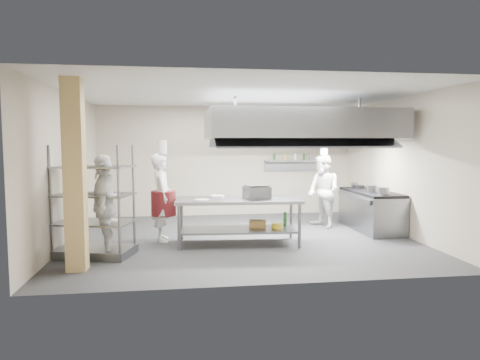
{
  "coord_description": "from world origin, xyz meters",
  "views": [
    {
      "loc": [
        -1.25,
        -8.8,
        2.01
      ],
      "look_at": [
        -0.02,
        0.2,
        1.22
      ],
      "focal_mm": 32.0,
      "sensor_mm": 36.0,
      "label": 1
    }
  ],
  "objects": [
    {
      "name": "chef_line",
      "position": [
        2.07,
        0.9,
        0.87
      ],
      "size": [
        0.9,
        1.01,
        1.73
      ],
      "primitive_type": "imported",
      "rotation": [
        0.0,
        0.0,
        -1.24
      ],
      "color": "white",
      "rests_on": "floor"
    },
    {
      "name": "pass_rack",
      "position": [
        -2.8,
        -1.04,
        0.99
      ],
      "size": [
        1.47,
        1.08,
        1.97
      ],
      "primitive_type": null,
      "rotation": [
        0.0,
        0.0,
        -0.26
      ],
      "color": "slate",
      "rests_on": "floor"
    },
    {
      "name": "column",
      "position": [
        -2.9,
        -1.9,
        1.5
      ],
      "size": [
        0.3,
        0.3,
        3.0
      ],
      "primitive_type": "cube",
      "color": "tan",
      "rests_on": "floor"
    },
    {
      "name": "wall_back",
      "position": [
        0.0,
        3.0,
        1.5
      ],
      "size": [
        7.0,
        0.0,
        7.0
      ],
      "primitive_type": "plane",
      "rotation": [
        1.57,
        0.0,
        0.0
      ],
      "color": "#B0A28C",
      "rests_on": "ground"
    },
    {
      "name": "hood_strip_a",
      "position": [
        0.4,
        0.4,
        2.08
      ],
      "size": [
        1.6,
        0.12,
        0.04
      ],
      "primitive_type": "cube",
      "color": "white",
      "rests_on": "exhaust_hood"
    },
    {
      "name": "stockpot",
      "position": [
        2.94,
        0.17,
        0.98
      ],
      "size": [
        0.24,
        0.24,
        0.17
      ],
      "primitive_type": "cylinder",
      "color": "slate",
      "rests_on": "range_top"
    },
    {
      "name": "cooking_range",
      "position": [
        3.08,
        0.5,
        0.42
      ],
      "size": [
        0.8,
        2.0,
        0.84
      ],
      "primitive_type": "cube",
      "color": "gray",
      "rests_on": "floor"
    },
    {
      "name": "wall_right",
      "position": [
        3.5,
        0.0,
        1.5
      ],
      "size": [
        0.0,
        6.0,
        6.0
      ],
      "primitive_type": "plane",
      "rotation": [
        1.57,
        0.0,
        -1.57
      ],
      "color": "#B0A28C",
      "rests_on": "ground"
    },
    {
      "name": "island_undershelf",
      "position": [
        -0.15,
        -0.5,
        0.3
      ],
      "size": [
        2.3,
        1.05,
        0.04
      ],
      "primitive_type": "cube",
      "rotation": [
        0.0,
        0.0,
        -0.06
      ],
      "color": "slate",
      "rests_on": "island"
    },
    {
      "name": "island_worktop",
      "position": [
        -0.15,
        -0.5,
        0.88
      ],
      "size": [
        2.5,
        1.16,
        0.06
      ],
      "primitive_type": "cube",
      "rotation": [
        0.0,
        0.0,
        -0.06
      ],
      "color": "gray",
      "rests_on": "island"
    },
    {
      "name": "wall_shelf",
      "position": [
        1.8,
        2.84,
        1.5
      ],
      "size": [
        1.5,
        0.28,
        0.04
      ],
      "primitive_type": "cube",
      "color": "gray",
      "rests_on": "wall_back"
    },
    {
      "name": "ceiling",
      "position": [
        0.0,
        0.0,
        3.0
      ],
      "size": [
        7.0,
        7.0,
        0.0
      ],
      "primitive_type": "plane",
      "rotation": [
        3.14,
        0.0,
        0.0
      ],
      "color": "silver",
      "rests_on": "wall_back"
    },
    {
      "name": "griddle",
      "position": [
        0.22,
        -0.48,
        1.03
      ],
      "size": [
        0.56,
        0.48,
        0.23
      ],
      "primitive_type": "cube",
      "rotation": [
        0.0,
        0.0,
        0.26
      ],
      "color": "slate",
      "rests_on": "island_worktop"
    },
    {
      "name": "chef_head",
      "position": [
        -1.66,
        -0.03,
        0.89
      ],
      "size": [
        0.5,
        0.7,
        1.79
      ],
      "primitive_type": "imported",
      "rotation": [
        0.0,
        0.0,
        1.69
      ],
      "color": "silver",
      "rests_on": "floor"
    },
    {
      "name": "floor",
      "position": [
        0.0,
        0.0,
        0.0
      ],
      "size": [
        7.0,
        7.0,
        0.0
      ],
      "primitive_type": "plane",
      "color": "#28282A",
      "rests_on": "ground"
    },
    {
      "name": "exhaust_hood",
      "position": [
        1.3,
        0.4,
        2.4
      ],
      "size": [
        4.0,
        2.5,
        0.6
      ],
      "primitive_type": "cube",
      "color": "gray",
      "rests_on": "ceiling"
    },
    {
      "name": "range_top",
      "position": [
        3.08,
        0.5,
        0.87
      ],
      "size": [
        0.78,
        1.96,
        0.06
      ],
      "primitive_type": "cube",
      "color": "black",
      "rests_on": "cooking_range"
    },
    {
      "name": "chef_plating",
      "position": [
        -2.6,
        -1.16,
        0.91
      ],
      "size": [
        0.54,
        1.1,
        1.81
      ],
      "primitive_type": "imported",
      "rotation": [
        0.0,
        0.0,
        -1.48
      ],
      "color": "silver",
      "rests_on": "floor"
    },
    {
      "name": "plate_stack",
      "position": [
        -2.8,
        -1.04,
        0.63
      ],
      "size": [
        0.28,
        0.28,
        0.05
      ],
      "primitive_type": "cylinder",
      "color": "white",
      "rests_on": "pass_rack"
    },
    {
      "name": "hood_strip_b",
      "position": [
        2.2,
        0.4,
        2.08
      ],
      "size": [
        1.6,
        0.12,
        0.04
      ],
      "primitive_type": "cube",
      "color": "white",
      "rests_on": "exhaust_hood"
    },
    {
      "name": "wicker_basket",
      "position": [
        0.24,
        -0.48,
        0.39
      ],
      "size": [
        0.37,
        0.29,
        0.14
      ],
      "primitive_type": "cube",
      "rotation": [
        0.0,
        0.0,
        -0.21
      ],
      "color": "brown",
      "rests_on": "island_undershelf"
    },
    {
      "name": "wall_left",
      "position": [
        -3.5,
        0.0,
        1.5
      ],
      "size": [
        0.0,
        6.0,
        6.0
      ],
      "primitive_type": "plane",
      "rotation": [
        1.57,
        0.0,
        1.57
      ],
      "color": "#B0A28C",
      "rests_on": "ground"
    },
    {
      "name": "island",
      "position": [
        -0.15,
        -0.5,
        0.46
      ],
      "size": [
        2.5,
        1.16,
        0.91
      ],
      "primitive_type": null,
      "rotation": [
        0.0,
        0.0,
        -0.06
      ],
      "color": "slate",
      "rests_on": "floor"
    }
  ]
}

